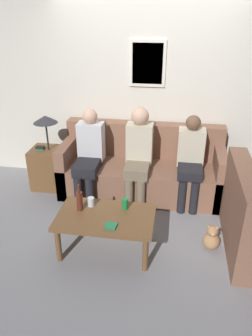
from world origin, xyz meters
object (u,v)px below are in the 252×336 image
object	(u,v)px
person_left	(89,152)
teddy_bear	(211,239)
coffee_table	(106,220)
person_right	(190,158)
person_middle	(139,152)
drinking_glass	(91,202)
wine_bottle	(80,200)
couch_main	(142,170)

from	to	relation	value
person_left	teddy_bear	world-z (taller)	person_left
coffee_table	person_left	xyz separation A→B (m)	(-0.45, 1.09, 0.27)
person_right	person_middle	bearing A→B (deg)	-176.79
teddy_bear	drinking_glass	bearing A→B (deg)	-178.84
wine_bottle	person_left	distance (m)	1.04
couch_main	wine_bottle	xyz separation A→B (m)	(-0.53, -1.23, 0.23)
person_left	wine_bottle	bearing A→B (deg)	-81.20
person_middle	teddy_bear	distance (m)	1.42
person_right	drinking_glass	bearing A→B (deg)	-137.18
person_left	person_right	xyz separation A→B (m)	(1.33, 0.06, -0.01)
drinking_glass	person_left	world-z (taller)	person_left
wine_bottle	teddy_bear	xyz separation A→B (m)	(1.42, 0.12, -0.42)
couch_main	person_left	bearing A→B (deg)	-163.14
wine_bottle	person_left	bearing A→B (deg)	98.80
person_left	teddy_bear	size ratio (longest dim) A/B	4.04
drinking_glass	person_right	distance (m)	1.47
couch_main	wine_bottle	size ratio (longest dim) A/B	7.19
wine_bottle	person_middle	distance (m)	1.16
coffee_table	person_middle	world-z (taller)	person_middle
coffee_table	teddy_bear	size ratio (longest dim) A/B	3.44
coffee_table	couch_main	bearing A→B (deg)	79.72
teddy_bear	couch_main	bearing A→B (deg)	128.60
person_left	teddy_bear	xyz separation A→B (m)	(1.58, -0.91, -0.51)
wine_bottle	person_left	size ratio (longest dim) A/B	0.26
coffee_table	person_left	world-z (taller)	person_left
person_left	person_right	world-z (taller)	person_left
couch_main	person_right	world-z (taller)	person_right
drinking_glass	person_left	size ratio (longest dim) A/B	0.08
drinking_glass	person_left	bearing A→B (deg)	105.35
couch_main	person_middle	size ratio (longest dim) A/B	1.76
couch_main	person_right	bearing A→B (deg)	-13.29
person_middle	teddy_bear	size ratio (longest dim) A/B	4.22
coffee_table	person_middle	size ratio (longest dim) A/B	0.82
couch_main	teddy_bear	xyz separation A→B (m)	(0.89, -1.12, -0.20)
person_middle	coffee_table	bearing A→B (deg)	-100.48
person_left	person_middle	bearing A→B (deg)	1.70
person_middle	wine_bottle	bearing A→B (deg)	-115.51
person_left	person_middle	distance (m)	0.66
person_right	teddy_bear	size ratio (longest dim) A/B	3.93
couch_main	person_left	xyz separation A→B (m)	(-0.69, -0.21, 0.32)
couch_main	drinking_glass	xyz separation A→B (m)	(-0.43, -1.14, 0.16)
wine_bottle	drinking_glass	size ratio (longest dim) A/B	3.05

